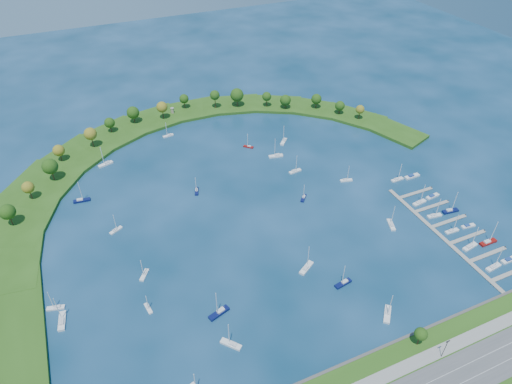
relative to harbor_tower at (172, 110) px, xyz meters
name	(u,v)px	position (x,y,z in m)	size (l,w,h in m)	color
ground	(251,205)	(11.87, -117.48, -4.09)	(700.00, 700.00, 0.00)	#072B42
breakwater	(147,176)	(-34.45, -68.76, -3.10)	(286.74, 247.64, 2.00)	#295115
breakwater_trees	(179,121)	(-2.61, -28.54, 6.18)	(233.95, 95.62, 14.01)	#382314
harbor_tower	(172,110)	(0.00, 0.00, 0.00)	(2.60, 2.60, 4.07)	gray
dock_system	(451,231)	(97.17, -178.48, -3.74)	(24.28, 82.00, 1.60)	gray
moored_boat_0	(304,197)	(40.84, -124.08, -3.23)	(6.05, 6.38, 10.11)	#0B1244
moored_boat_1	(346,180)	(71.81, -119.48, -3.22)	(7.52, 3.68, 10.65)	white
moored_boat_2	(391,224)	(71.84, -162.23, -3.16)	(5.27, 8.94, 12.70)	white
moored_boat_3	(82,200)	(-73.17, -76.44, -3.15)	(9.19, 3.47, 13.19)	#0B1244
moored_boat_4	(306,267)	(16.91, -170.80, -3.13)	(9.38, 7.16, 13.80)	white
moored_boat_5	(284,141)	(57.47, -65.91, -3.16)	(7.58, 8.00, 12.67)	white
moored_boat_6	(295,171)	(48.48, -99.25, -3.19)	(8.18, 3.23, 11.71)	white
moored_boat_7	(168,135)	(-10.84, -27.47, -3.22)	(7.44, 2.99, 10.63)	white
moored_boat_8	(248,146)	(33.58, -62.28, -3.24)	(6.17, 5.97, 9.86)	maroon
moored_boat_9	(276,155)	(45.19, -79.57, -3.14)	(9.37, 4.16, 13.32)	white
moored_boat_10	(62,321)	(-90.30, -155.88, -3.11)	(4.22, 10.04, 14.31)	white
moored_boat_11	(116,230)	(-60.03, -108.61, -3.22)	(7.17, 5.08, 10.39)	white
moored_boat_12	(148,308)	(-56.00, -163.71, -3.25)	(2.67, 6.44, 9.18)	white
moored_boat_13	(197,191)	(-12.02, -94.01, -3.23)	(4.17, 7.28, 10.32)	#0B1244
moored_boat_14	(106,164)	(-55.19, -45.44, -3.14)	(9.49, 5.14, 13.43)	white
moored_boat_15	(343,283)	(27.69, -185.65, -3.17)	(8.78, 3.65, 12.52)	#0B1244
moored_boat_16	(387,314)	(35.65, -207.41, -3.13)	(8.04, 8.61, 13.54)	white
moored_boat_17	(231,344)	(-29.91, -194.34, -3.15)	(7.67, 8.30, 13.00)	white
moored_boat_18	(144,274)	(-53.32, -144.38, -3.22)	(5.74, 7.15, 10.66)	white
moored_boat_19	(56,307)	(-92.14, -147.60, -3.21)	(7.71, 3.87, 10.91)	white
moored_boat_20	(219,312)	(-29.11, -178.25, -3.11)	(10.04, 5.47, 14.22)	#0B1244
docked_boat_0	(494,267)	(97.39, -205.67, -3.17)	(8.71, 3.22, 12.52)	white
docked_boat_1	(509,260)	(107.84, -205.24, -3.42)	(8.95, 2.52, 1.82)	white
docked_boat_2	(470,246)	(97.38, -190.98, -3.15)	(9.14, 3.81, 13.03)	white
docked_boat_3	(488,242)	(107.87, -192.28, -3.12)	(9.48, 2.68, 13.92)	maroon
docked_boat_4	(452,231)	(97.40, -178.62, -3.20)	(7.71, 2.37, 11.25)	white
docked_boat_5	(468,226)	(107.86, -179.02, -3.52)	(7.82, 2.93, 1.56)	white
docked_boat_6	(434,215)	(97.39, -165.58, -3.19)	(8.28, 3.32, 11.84)	white
docked_boat_7	(450,211)	(107.87, -165.99, -3.14)	(9.34, 3.61, 13.38)	#0B1244
docked_boat_8	(419,202)	(97.38, -153.58, -3.16)	(8.81, 3.50, 12.60)	white
docked_boat_9	(432,196)	(107.85, -152.07, -3.45)	(8.71, 3.27, 1.73)	white
docked_boat_10	(397,179)	(99.80, -131.10, -3.20)	(7.90, 2.44, 11.51)	white
docked_boat_11	(412,176)	(109.73, -132.12, -3.37)	(9.68, 2.87, 1.97)	white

